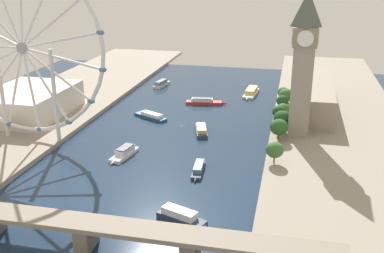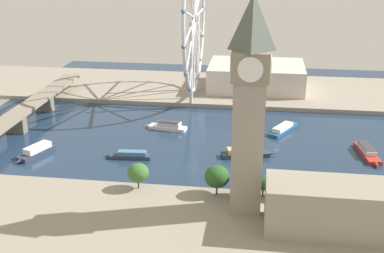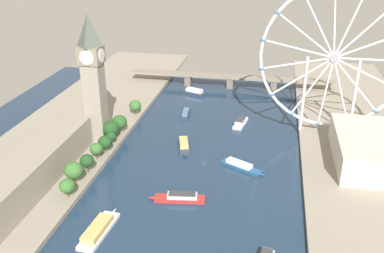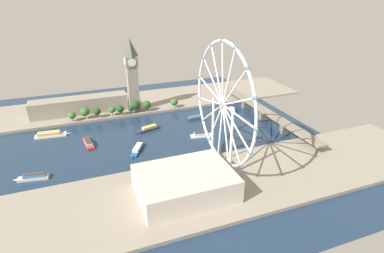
% 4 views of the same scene
% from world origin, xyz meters
% --- Properties ---
extents(ground_plane, '(387.33, 387.33, 0.00)m').
position_xyz_m(ground_plane, '(0.00, 0.00, 0.00)').
color(ground_plane, '#1E334C').
extents(riverbank_left, '(90.00, 520.00, 3.00)m').
position_xyz_m(riverbank_left, '(-108.66, 0.00, 1.50)').
color(riverbank_left, gray).
rests_on(riverbank_left, ground_plane).
extents(riverbank_right, '(90.00, 520.00, 3.00)m').
position_xyz_m(riverbank_right, '(108.66, 0.00, 1.50)').
color(riverbank_right, gray).
rests_on(riverbank_right, ground_plane).
extents(clock_tower, '(15.70, 15.70, 90.01)m').
position_xyz_m(clock_tower, '(-80.90, 14.53, 49.73)').
color(clock_tower, gray).
rests_on(clock_tower, riverbank_left).
extents(tree_row_embankment, '(13.94, 135.33, 14.85)m').
position_xyz_m(tree_row_embankment, '(-69.70, -2.78, 11.33)').
color(tree_row_embankment, '#513823').
rests_on(tree_row_embankment, riverbank_left).
extents(ferris_wheel, '(106.14, 3.20, 109.66)m').
position_xyz_m(ferris_wheel, '(82.14, 58.56, 59.47)').
color(ferris_wheel, silver).
rests_on(ferris_wheel, riverbank_right).
extents(riverside_hall, '(53.43, 72.02, 18.64)m').
position_xyz_m(riverside_hall, '(111.13, 14.49, 12.32)').
color(riverside_hall, beige).
rests_on(riverside_hall, riverbank_right).
extents(river_bridge, '(199.33, 12.81, 11.89)m').
position_xyz_m(river_bridge, '(-0.00, 157.33, 9.18)').
color(river_bridge, gray).
rests_on(river_bridge, ground_plane).
extents(tour_boat_0, '(34.05, 10.70, 4.89)m').
position_xyz_m(tour_boat_0, '(-6.55, -49.06, 1.97)').
color(tour_boat_0, '#B22D28').
rests_on(tour_boat_0, ground_plane).
extents(tour_boat_2, '(10.88, 28.01, 5.48)m').
position_xyz_m(tour_boat_2, '(18.25, 66.63, 2.21)').
color(tour_boat_2, white).
rests_on(tour_boat_2, ground_plane).
extents(tour_boat_3, '(26.72, 14.65, 5.72)m').
position_xyz_m(tour_boat_3, '(-32.32, 130.37, 2.44)').
color(tour_boat_3, '#2D384C').
rests_on(tour_boat_3, ground_plane).
extents(tour_boat_4, '(31.11, 19.58, 4.29)m').
position_xyz_m(tour_boat_4, '(24.68, -4.73, 1.78)').
color(tour_boat_4, '#235684').
rests_on(tour_boat_4, ground_plane).
extents(tour_boat_5, '(6.99, 26.14, 4.19)m').
position_xyz_m(tour_boat_5, '(-28.89, 78.58, 1.78)').
color(tour_boat_5, '#2D384C').
rests_on(tour_boat_5, ground_plane).
extents(tour_boat_6, '(13.31, 30.34, 4.97)m').
position_xyz_m(tour_boat_6, '(-17.86, 17.08, 2.09)').
color(tour_boat_6, '#2D384C').
rests_on(tour_boat_6, ground_plane).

